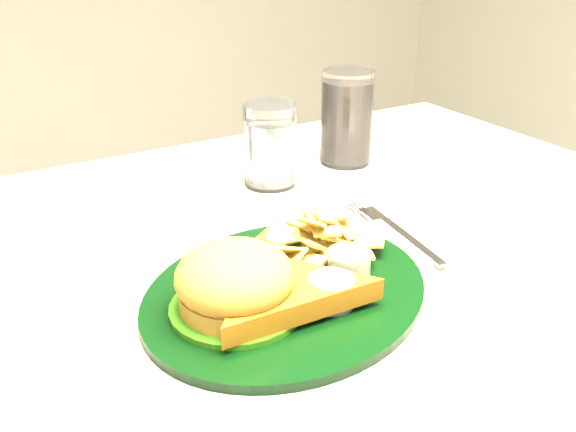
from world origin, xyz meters
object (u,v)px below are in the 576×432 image
dinner_plate (287,265)px  cola_glass (347,118)px  fork_napkin (407,238)px  water_glass (270,145)px

dinner_plate → cola_glass: 0.40m
dinner_plate → fork_napkin: size_ratio=1.92×
cola_glass → fork_napkin: size_ratio=0.87×
dinner_plate → cola_glass: (0.28, 0.29, 0.04)m
water_glass → cola_glass: cola_glass is taller
fork_napkin → water_glass: bearing=109.8°
cola_glass → fork_napkin: (-0.09, -0.26, -0.07)m
water_glass → fork_napkin: size_ratio=0.71×
dinner_plate → water_glass: bearing=40.8°
water_glass → fork_napkin: (0.05, -0.24, -0.05)m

